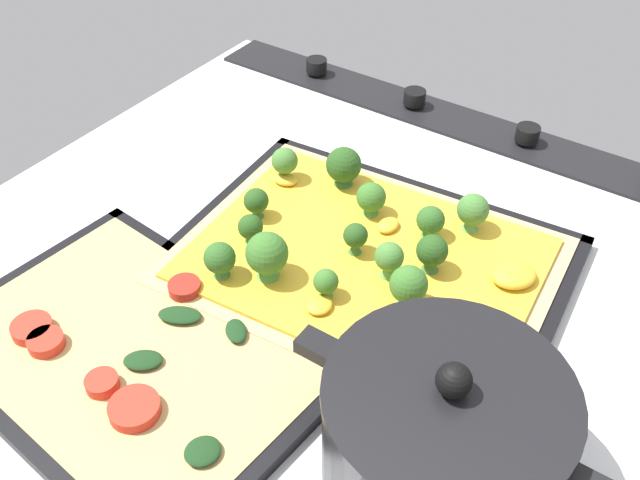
% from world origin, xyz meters
% --- Properties ---
extents(ground_plane, '(0.75, 0.72, 0.03)m').
position_xyz_m(ground_plane, '(0.00, 0.00, -0.01)').
color(ground_plane, silver).
extents(stove_control_panel, '(0.72, 0.07, 0.03)m').
position_xyz_m(stove_control_panel, '(-0.00, -0.33, 0.01)').
color(stove_control_panel, black).
rests_on(stove_control_panel, ground_plane).
extents(baking_tray_front, '(0.39, 0.31, 0.01)m').
position_xyz_m(baking_tray_front, '(-0.03, -0.03, 0.00)').
color(baking_tray_front, black).
rests_on(baking_tray_front, ground_plane).
extents(broccoli_pizza, '(0.36, 0.29, 0.06)m').
position_xyz_m(broccoli_pizza, '(-0.02, -0.04, 0.02)').
color(broccoli_pizza, tan).
rests_on(broccoli_pizza, baking_tray_front).
extents(baking_tray_back, '(0.34, 0.26, 0.01)m').
position_xyz_m(baking_tray_back, '(0.07, 0.17, 0.00)').
color(baking_tray_back, black).
rests_on(baking_tray_back, ground_plane).
extents(veggie_pizza_back, '(0.32, 0.23, 0.02)m').
position_xyz_m(veggie_pizza_back, '(0.07, 0.17, 0.01)').
color(veggie_pizza_back, tan).
rests_on(veggie_pizza_back, baking_tray_back).
extents(cooking_pot, '(0.24, 0.17, 0.12)m').
position_xyz_m(cooking_pot, '(-0.19, 0.12, 0.05)').
color(cooking_pot, black).
rests_on(cooking_pot, ground_plane).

